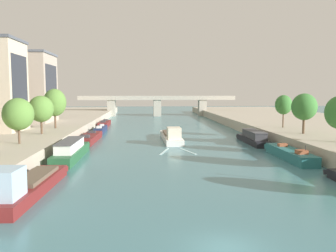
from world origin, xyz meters
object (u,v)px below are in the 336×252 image
object	(u,v)px
tree_left_by_lamp	(18,114)
tree_left_midway	(41,109)
tree_right_by_lamp	(304,107)
tree_left_third	(55,103)
moored_boat_left_midway	(105,124)
bridge_far	(157,103)
barge_midriver	(171,136)
moored_boat_left_second	(27,185)
moored_boat_left_lone	(71,151)
moored_boat_right_far	(289,154)
moored_boat_left_gap_after	(89,138)
moored_boat_left_near	(101,129)
moored_boat_right_second	(253,138)
tree_right_second	(284,105)

from	to	relation	value
tree_left_by_lamp	tree_left_midway	bearing A→B (deg)	90.94
tree_left_by_lamp	tree_right_by_lamp	world-z (taller)	tree_right_by_lamp
tree_left_midway	tree_left_third	xyz separation A→B (m)	(-0.07, 9.24, 0.75)
moored_boat_left_midway	tree_right_by_lamp	size ratio (longest dim) A/B	1.80
tree_left_midway	bridge_far	size ratio (longest dim) A/B	0.11
barge_midriver	bridge_far	xyz separation A→B (m)	(-0.20, 67.19, 3.85)
moored_boat_left_second	moored_boat_left_lone	size ratio (longest dim) A/B	1.03
moored_boat_left_lone	tree_left_third	world-z (taller)	tree_left_third
barge_midriver	moored_boat_left_lone	world-z (taller)	barge_midriver
tree_left_third	moored_boat_right_far	bearing A→B (deg)	-31.01
moored_boat_left_gap_after	moored_boat_left_near	size ratio (longest dim) A/B	1.34
tree_left_midway	moored_boat_right_second	bearing A→B (deg)	2.80
moored_boat_left_lone	moored_boat_left_gap_after	world-z (taller)	moored_boat_left_lone
moored_boat_left_midway	tree_left_third	xyz separation A→B (m)	(-6.33, -26.04, 6.38)
moored_boat_left_second	tree_left_by_lamp	bearing A→B (deg)	110.81
tree_right_by_lamp	tree_right_second	world-z (taller)	tree_right_by_lamp
moored_boat_left_midway	tree_right_second	bearing A→B (deg)	-36.67
moored_boat_right_far	tree_left_midway	distance (m)	39.10
moored_boat_left_near	tree_left_third	xyz separation A→B (m)	(-7.08, -11.91, 6.38)
moored_boat_right_far	bridge_far	xyz separation A→B (m)	(-14.93, 85.79, 4.03)
moored_boat_left_midway	tree_left_third	bearing A→B (deg)	-103.67
moored_boat_left_lone	moored_boat_left_midway	bearing A→B (deg)	90.80
bridge_far	moored_boat_left_midway	bearing A→B (deg)	-112.12
moored_boat_left_near	tree_left_by_lamp	distance (m)	33.31
moored_boat_left_midway	tree_right_by_lamp	bearing A→B (deg)	-45.69
moored_boat_left_lone	tree_left_third	xyz separation A→B (m)	(-6.97, 19.94, 5.92)
moored_boat_right_second	tree_left_by_lamp	distance (m)	38.40
bridge_far	moored_boat_right_far	bearing A→B (deg)	-80.13
moored_boat_left_second	tree_left_by_lamp	xyz separation A→B (m)	(-6.46, 17.01, 5.15)
moored_boat_left_second	moored_boat_right_second	world-z (taller)	moored_boat_left_second
moored_boat_left_gap_after	moored_boat_left_near	world-z (taller)	moored_boat_left_near
moored_boat_right_second	tree_right_second	xyz separation A→B (m)	(7.60, 5.71, 5.61)
tree_left_third	bridge_far	world-z (taller)	tree_left_third
barge_midriver	moored_boat_right_second	size ratio (longest dim) A/B	1.32
barge_midriver	tree_left_by_lamp	xyz separation A→B (m)	(-21.63, -16.82, 5.24)
tree_right_second	moored_boat_right_far	bearing A→B (deg)	-109.33
moored_boat_left_lone	tree_left_third	bearing A→B (deg)	109.28
tree_left_by_lamp	moored_boat_right_far	bearing A→B (deg)	-2.80
moored_boat_left_midway	bridge_far	distance (m)	40.94
moored_boat_left_lone	tree_left_third	distance (m)	21.94
tree_right_by_lamp	barge_midriver	bearing A→B (deg)	158.69
tree_left_by_lamp	barge_midriver	bearing A→B (deg)	37.86
moored_boat_left_gap_after	moored_boat_right_second	xyz separation A→B (m)	(29.28, -4.51, 0.33)
moored_boat_right_far	moored_boat_left_near	bearing A→B (deg)	131.04
moored_boat_left_near	tree_right_second	bearing A→B (deg)	-20.50
moored_boat_right_far	bridge_far	bearing A→B (deg)	99.87
tree_left_by_lamp	tree_left_third	size ratio (longest dim) A/B	0.82
moored_boat_right_far	moored_boat_right_second	distance (m)	14.53
moored_boat_left_second	tree_left_third	xyz separation A→B (m)	(-6.71, 37.23, 6.06)
moored_boat_left_second	moored_boat_left_gap_after	distance (m)	34.26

